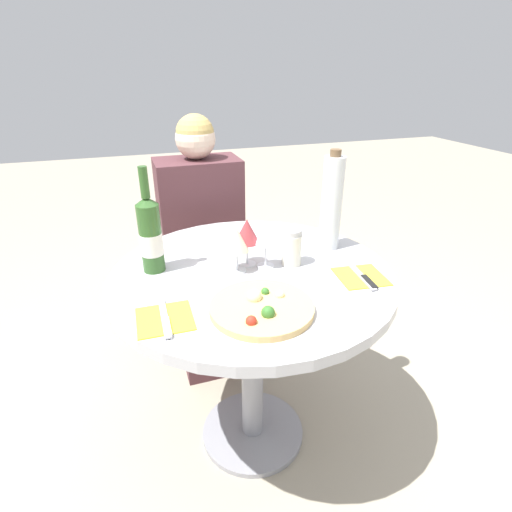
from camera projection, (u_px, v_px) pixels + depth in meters
The scene contains 13 objects.
ground_plane at pixel (253, 433), 1.67m from camera, with size 12.00×12.00×0.00m, color #9E937F.
dining_table at pixel (252, 305), 1.40m from camera, with size 0.95×0.95×0.77m.
chair_behind_diner at pixel (201, 255), 2.11m from camera, with size 0.36×0.36×0.97m.
seated_diner at pixel (206, 259), 1.96m from camera, with size 0.39×0.48×1.20m.
pizza_large at pixel (262, 307), 1.11m from camera, with size 0.29×0.29×0.05m.
wine_bottle at pixel (150, 235), 1.29m from camera, with size 0.07×0.07×0.35m.
tall_carafe at pixel (331, 203), 1.44m from camera, with size 0.08×0.08×0.36m.
sugar_shaker at pixel (292, 247), 1.36m from camera, with size 0.07×0.07×0.13m.
wine_glass_center at pixel (248, 232), 1.33m from camera, with size 0.08×0.08×0.17m.
wine_glass_front_right at pixel (266, 236), 1.32m from camera, with size 0.07×0.07×0.15m.
wine_glass_front_left at pixel (237, 240), 1.29m from camera, with size 0.08×0.08×0.16m.
place_setting_left at pixel (165, 319), 1.08m from camera, with size 0.15×0.19×0.01m.
place_setting_right at pixel (361, 277), 1.29m from camera, with size 0.17×0.19×0.01m.
Camera 1 is at (-0.36, -1.13, 1.39)m, focal length 28.00 mm.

